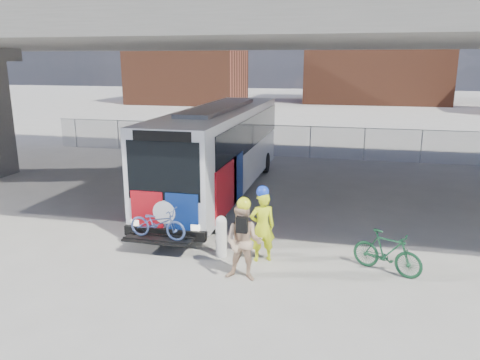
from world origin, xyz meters
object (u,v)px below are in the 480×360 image
(cyclist_hivis, at_px, (262,225))
(bike_parked, at_px, (387,252))
(bus, at_px, (220,144))
(bollard, at_px, (221,235))
(cyclist_tan, at_px, (244,241))

(cyclist_hivis, height_order, bike_parked, cyclist_hivis)
(bus, height_order, bollard, bus)
(bollard, xyz_separation_m, cyclist_hivis, (1.18, 0.00, 0.40))
(bollard, relative_size, cyclist_tan, 0.55)
(cyclist_hivis, xyz_separation_m, cyclist_tan, (-0.23, -1.27, -0.01))
(bus, distance_m, bollard, 6.74)
(cyclist_tan, bearing_deg, bollard, 127.54)
(cyclist_tan, height_order, bike_parked, cyclist_tan)
(bus, relative_size, bike_parked, 6.85)
(bollard, xyz_separation_m, cyclist_tan, (0.95, -1.27, 0.38))
(bollard, bearing_deg, cyclist_hivis, 0.00)
(bike_parked, bearing_deg, cyclist_hivis, 115.92)
(cyclist_hivis, bearing_deg, bollard, -25.60)
(bus, bearing_deg, cyclist_hivis, -64.68)
(bollard, distance_m, cyclist_hivis, 1.24)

